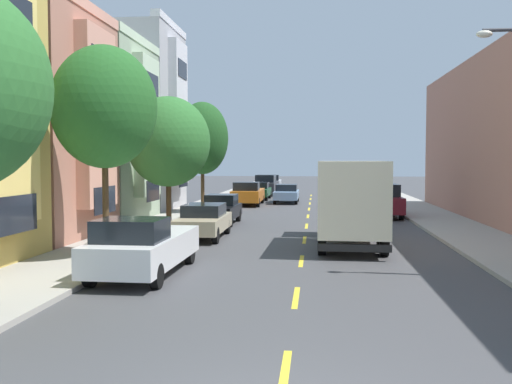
# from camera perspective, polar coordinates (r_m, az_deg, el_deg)

# --- Properties ---
(ground_plane) EXTENTS (160.00, 160.00, 0.00)m
(ground_plane) POSITION_cam_1_polar(r_m,az_deg,el_deg) (36.82, 5.25, -1.96)
(ground_plane) COLOR #424244
(sidewalk_left) EXTENTS (3.20, 120.00, 0.14)m
(sidewalk_left) POSITION_cam_1_polar(r_m,az_deg,el_deg) (35.64, -6.29, -2.03)
(sidewalk_left) COLOR #A39E93
(sidewalk_left) RESTS_ON ground_plane
(sidewalk_right) EXTENTS (3.20, 120.00, 0.14)m
(sidewalk_right) POSITION_cam_1_polar(r_m,az_deg,el_deg) (35.45, 16.76, -2.17)
(sidewalk_right) COLOR #A39E93
(sidewalk_right) RESTS_ON ground_plane
(lane_centerline_dashes) EXTENTS (0.14, 47.20, 0.01)m
(lane_centerline_dashes) POSITION_cam_1_polar(r_m,az_deg,el_deg) (31.35, 5.11, -2.85)
(lane_centerline_dashes) COLOR yellow
(lane_centerline_dashes) RESTS_ON ground_plane
(townhouse_fourth_sage) EXTENTS (12.39, 6.77, 9.77)m
(townhouse_fourth_sage) POSITION_cam_1_polar(r_m,az_deg,el_deg) (33.22, -20.85, 5.37)
(townhouse_fourth_sage) COLOR #99AD8E
(townhouse_fourth_sage) RESTS_ON ground_plane
(townhouse_fifth_dove_grey) EXTENTS (13.09, 6.77, 12.13)m
(townhouse_fifth_dove_grey) POSITION_cam_1_polar(r_m,az_deg,el_deg) (39.76, -16.78, 6.76)
(townhouse_fifth_dove_grey) COLOR #A8A8AD
(townhouse_fifth_dove_grey) RESTS_ON ground_plane
(street_tree_second) EXTENTS (3.42, 3.42, 6.88)m
(street_tree_second) POSITION_cam_1_polar(r_m,az_deg,el_deg) (19.48, -14.82, 8.13)
(street_tree_second) COLOR #47331E
(street_tree_second) RESTS_ON sidewalk_left
(street_tree_third) EXTENTS (3.91, 3.91, 6.12)m
(street_tree_third) POSITION_cam_1_polar(r_m,az_deg,el_deg) (27.13, -8.70, 4.95)
(street_tree_third) COLOR #47331E
(street_tree_third) RESTS_ON sidewalk_left
(street_tree_farthest) EXTENTS (3.13, 3.13, 6.67)m
(street_tree_farthest) POSITION_cam_1_polar(r_m,az_deg,el_deg) (35.03, -5.34, 5.33)
(street_tree_farthest) COLOR #47331E
(street_tree_farthest) RESTS_ON sidewalk_left
(delivery_box_truck) EXTENTS (2.55, 7.46, 3.26)m
(delivery_box_truck) POSITION_cam_1_polar(r_m,az_deg,el_deg) (22.36, 9.39, -0.54)
(delivery_box_truck) COLOR beige
(delivery_box_truck) RESTS_ON ground_plane
(parked_suv_burgundy) EXTENTS (2.06, 4.84, 1.93)m
(parked_suv_burgundy) POSITION_cam_1_polar(r_m,az_deg,el_deg) (34.03, 12.37, -0.78)
(parked_suv_burgundy) COLOR maroon
(parked_suv_burgundy) RESTS_ON ground_plane
(parked_sedan_forest) EXTENTS (1.82, 4.51, 1.43)m
(parked_sedan_forest) POSITION_cam_1_polar(r_m,az_deg,el_deg) (48.01, 0.26, 0.15)
(parked_sedan_forest) COLOR #194C28
(parked_sedan_forest) RESTS_ON ground_plane
(parked_hatchback_black) EXTENTS (1.80, 4.03, 1.50)m
(parked_hatchback_black) POSITION_cam_1_polar(r_m,az_deg,el_deg) (29.82, -3.57, -1.71)
(parked_hatchback_black) COLOR black
(parked_hatchback_black) RESTS_ON ground_plane
(parked_sedan_champagne) EXTENTS (1.82, 4.51, 1.43)m
(parked_sedan_champagne) POSITION_cam_1_polar(r_m,az_deg,el_deg) (24.40, -5.24, -2.82)
(parked_sedan_champagne) COLOR tan
(parked_sedan_champagne) RESTS_ON ground_plane
(parked_pickup_orange) EXTENTS (2.05, 5.32, 1.73)m
(parked_pickup_orange) POSITION_cam_1_polar(r_m,az_deg,el_deg) (41.84, -0.81, -0.19)
(parked_pickup_orange) COLOR orange
(parked_pickup_orange) RESTS_ON ground_plane
(parked_pickup_white) EXTENTS (2.09, 5.33, 1.73)m
(parked_pickup_white) POSITION_cam_1_polar(r_m,az_deg,el_deg) (16.78, -11.18, -5.35)
(parked_pickup_white) COLOR silver
(parked_pickup_white) RESTS_ON ground_plane
(parked_pickup_silver) EXTENTS (2.10, 5.34, 1.73)m
(parked_pickup_silver) POSITION_cam_1_polar(r_m,az_deg,el_deg) (61.51, 1.50, 0.89)
(parked_pickup_silver) COLOR #B2B5BA
(parked_pickup_silver) RESTS_ON ground_plane
(parked_suv_charcoal) EXTENTS (2.00, 4.82, 1.93)m
(parked_suv_charcoal) POSITION_cam_1_polar(r_m,az_deg,el_deg) (53.62, 0.98, 0.72)
(parked_suv_charcoal) COLOR #333338
(parked_suv_charcoal) RESTS_ON ground_plane
(moving_sky_sedan) EXTENTS (1.80, 4.50, 1.43)m
(moving_sky_sedan) POSITION_cam_1_polar(r_m,az_deg,el_deg) (44.23, 3.05, -0.12)
(moving_sky_sedan) COLOR #7A9EC6
(moving_sky_sedan) RESTS_ON ground_plane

